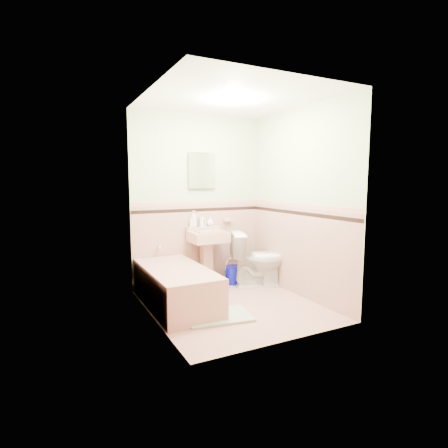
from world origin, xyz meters
name	(u,v)px	position (x,y,z in m)	size (l,w,h in m)	color
floor	(233,306)	(0.00, 0.00, 0.00)	(2.20, 2.20, 0.00)	tan
ceiling	(234,98)	(0.00, 0.00, 2.50)	(2.20, 2.20, 0.00)	white
wall_back	(198,201)	(0.00, 1.10, 1.25)	(2.50, 2.50, 0.00)	#F6E5C8
wall_front	(289,213)	(0.00, -1.10, 1.25)	(2.50, 2.50, 0.00)	#F6E5C8
wall_left	(152,209)	(-1.00, 0.00, 1.25)	(2.50, 2.50, 0.00)	#F6E5C8
wall_right	(299,203)	(1.00, 0.00, 1.25)	(2.50, 2.50, 0.00)	#F6E5C8
wainscot_back	(199,244)	(0.00, 1.09, 0.60)	(2.00, 2.00, 0.00)	tan
wainscot_front	(287,281)	(0.00, -1.09, 0.60)	(2.00, 2.00, 0.00)	tan
wainscot_left	(154,267)	(-0.99, 0.00, 0.60)	(2.20, 2.20, 0.00)	tan
wainscot_right	(297,251)	(0.99, 0.00, 0.60)	(2.20, 2.20, 0.00)	tan
accent_back	(199,210)	(0.00, 1.08, 1.12)	(2.00, 2.00, 0.00)	black
accent_front	(288,227)	(0.00, -1.08, 1.12)	(2.00, 2.00, 0.00)	black
accent_left	(154,220)	(-0.98, 0.00, 1.12)	(2.20, 2.20, 0.00)	black
accent_right	(298,213)	(0.98, 0.00, 1.12)	(2.20, 2.20, 0.00)	black
cap_back	(199,203)	(0.00, 1.08, 1.22)	(2.00, 2.00, 0.00)	tan
cap_front	(288,216)	(0.00, -1.08, 1.22)	(2.00, 2.00, 0.00)	tan
cap_left	(154,211)	(-0.98, 0.00, 1.22)	(2.20, 2.20, 0.00)	tan
cap_right	(298,206)	(0.98, 0.00, 1.22)	(2.20, 2.20, 0.00)	tan
bathtub	(176,288)	(-0.63, 0.33, 0.23)	(0.70, 1.50, 0.45)	tan
tub_faucet	(159,246)	(-0.63, 1.05, 0.63)	(0.04, 0.04, 0.12)	silver
sink	(208,259)	(0.05, 0.86, 0.41)	(0.52, 0.48, 0.82)	tan
sink_faucet	(204,222)	(0.05, 1.00, 0.95)	(0.02, 0.02, 0.10)	silver
medicine_cabinet	(202,170)	(0.05, 1.07, 1.70)	(0.40, 0.04, 0.50)	white
soap_dish	(227,220)	(0.47, 1.06, 0.95)	(0.13, 0.07, 0.04)	tan
soap_bottle_left	(194,219)	(-0.10, 1.04, 1.00)	(0.09, 0.09, 0.24)	#B2B2B2
soap_bottle_mid	(202,220)	(0.04, 1.04, 0.97)	(0.09, 0.09, 0.19)	#B2B2B2
soap_bottle_right	(210,221)	(0.16, 1.04, 0.94)	(0.11, 0.11, 0.14)	#B2B2B2
tube	(191,223)	(-0.14, 1.04, 0.94)	(0.04, 0.04, 0.12)	white
toilet	(258,259)	(0.74, 0.59, 0.40)	(0.45, 0.79, 0.81)	white
bucket	(233,275)	(0.46, 0.84, 0.13)	(0.27, 0.27, 0.27)	#060AB9
bath_mat	(218,317)	(-0.34, -0.28, 0.01)	(0.73, 0.49, 0.03)	gray
shoe	(219,313)	(-0.34, -0.30, 0.06)	(0.16, 0.08, 0.07)	#BF1E59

